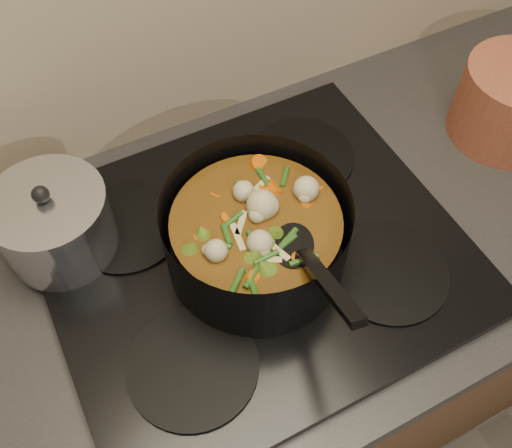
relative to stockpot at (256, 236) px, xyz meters
name	(u,v)px	position (x,y,z in m)	size (l,w,h in m)	color
counter	(255,364)	(0.00, 0.02, -0.53)	(2.64, 0.64, 0.91)	brown
stovetop	(254,252)	(0.00, 0.02, -0.07)	(0.62, 0.54, 0.03)	black
stockpot	(256,236)	(0.00, 0.00, 0.00)	(0.34, 0.40, 0.20)	black
saucepan	(55,224)	(-0.25, 0.16, 0.00)	(0.17, 0.17, 0.14)	silver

